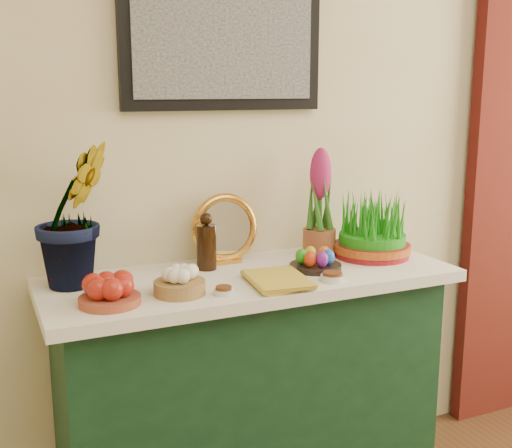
{
  "coord_description": "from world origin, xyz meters",
  "views": [
    {
      "loc": [
        -1.16,
        0.08,
        1.5
      ],
      "look_at": [
        -0.32,
        1.95,
        1.07
      ],
      "focal_mm": 45.0,
      "sensor_mm": 36.0,
      "label": 1
    }
  ],
  "objects_px": {
    "mirror": "(225,229)",
    "wheatgrass_sabzeh": "(372,230)",
    "book": "(251,282)",
    "sideboard": "(250,398)",
    "hyacinth_green": "(73,191)"
  },
  "relations": [
    {
      "from": "sideboard",
      "to": "book",
      "type": "xyz_separation_m",
      "value": [
        -0.06,
        -0.14,
        0.48
      ]
    },
    {
      "from": "mirror",
      "to": "wheatgrass_sabzeh",
      "type": "bearing_deg",
      "value": -15.81
    },
    {
      "from": "sideboard",
      "to": "book",
      "type": "relative_size",
      "value": 5.43
    },
    {
      "from": "hyacinth_green",
      "to": "wheatgrass_sabzeh",
      "type": "xyz_separation_m",
      "value": [
        1.06,
        -0.08,
        -0.2
      ]
    },
    {
      "from": "mirror",
      "to": "wheatgrass_sabzeh",
      "type": "xyz_separation_m",
      "value": [
        0.53,
        -0.15,
        -0.02
      ]
    },
    {
      "from": "hyacinth_green",
      "to": "wheatgrass_sabzeh",
      "type": "bearing_deg",
      "value": -26.11
    },
    {
      "from": "mirror",
      "to": "book",
      "type": "bearing_deg",
      "value": -96.28
    },
    {
      "from": "sideboard",
      "to": "hyacinth_green",
      "type": "distance_m",
      "value": 0.95
    },
    {
      "from": "mirror",
      "to": "book",
      "type": "distance_m",
      "value": 0.33
    },
    {
      "from": "sideboard",
      "to": "wheatgrass_sabzeh",
      "type": "distance_m",
      "value": 0.76
    },
    {
      "from": "mirror",
      "to": "wheatgrass_sabzeh",
      "type": "distance_m",
      "value": 0.55
    },
    {
      "from": "hyacinth_green",
      "to": "book",
      "type": "relative_size",
      "value": 2.53
    },
    {
      "from": "wheatgrass_sabzeh",
      "to": "book",
      "type": "bearing_deg",
      "value": -164.15
    },
    {
      "from": "mirror",
      "to": "sideboard",
      "type": "bearing_deg",
      "value": -81.26
    },
    {
      "from": "hyacinth_green",
      "to": "mirror",
      "type": "relative_size",
      "value": 2.39
    }
  ]
}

